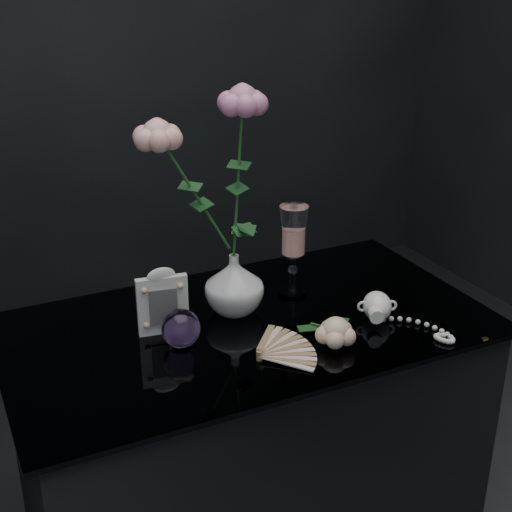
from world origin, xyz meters
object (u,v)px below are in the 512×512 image
pearl_jar (377,305)px  paperweight (181,328)px  wine_glass (293,251)px  vase (234,284)px  picture_frame (162,301)px  loose_rose (336,332)px

pearl_jar → paperweight: bearing=-167.7°
wine_glass → vase: bearing=-170.9°
wine_glass → pearl_jar: wine_glass is taller
wine_glass → paperweight: wine_glass is taller
picture_frame → paperweight: (0.01, -0.07, -0.03)m
vase → paperweight: bearing=-150.7°
vase → wine_glass: size_ratio=0.63×
wine_glass → paperweight: size_ratio=2.69×
vase → paperweight: 0.19m
wine_glass → picture_frame: 0.34m
loose_rose → pearl_jar: 0.16m
paperweight → pearl_jar: size_ratio=0.36×
wine_glass → paperweight: 0.35m
wine_glass → pearl_jar: 0.23m
wine_glass → picture_frame: (-0.34, -0.05, -0.03)m
picture_frame → paperweight: bearing=-69.9°
loose_rose → picture_frame: bearing=126.0°
paperweight → loose_rose: (0.29, -0.14, -0.01)m
picture_frame → pearl_jar: picture_frame is taller
wine_glass → loose_rose: (-0.04, -0.25, -0.08)m
vase → picture_frame: 0.18m
vase → wine_glass: (0.16, 0.03, 0.04)m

